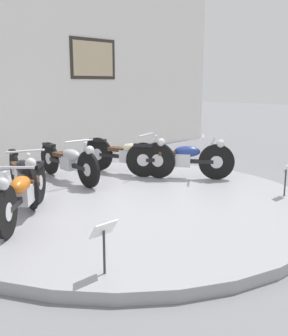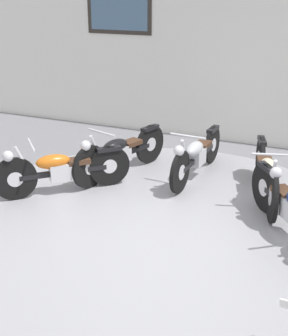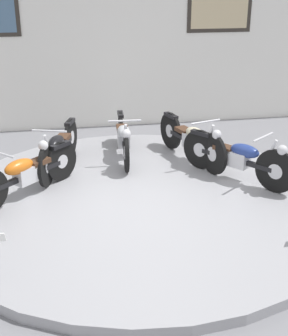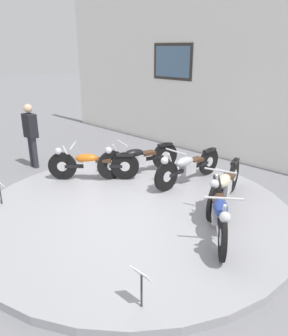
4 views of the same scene
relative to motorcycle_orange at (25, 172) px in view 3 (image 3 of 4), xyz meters
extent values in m
plane|color=slate|center=(1.59, -0.26, -0.50)|extent=(60.00, 60.00, 0.00)
cylinder|color=#99999E|center=(1.59, -0.26, -0.44)|extent=(5.60, 5.60, 0.13)
cube|color=white|center=(1.59, 3.70, 1.73)|extent=(14.00, 0.20, 4.47)
cube|color=#2D2823|center=(3.99, 3.59, 1.96)|extent=(1.40, 0.02, 1.00)
cube|color=#C6B289|center=(3.99, 3.59, 1.96)|extent=(1.24, 0.02, 0.84)
cylinder|color=black|center=(0.51, 0.50, -0.07)|extent=(0.47, 0.47, 0.61)
cylinder|color=silver|center=(0.51, 0.50, -0.07)|extent=(0.20, 0.20, 0.21)
cube|color=black|center=(0.03, 0.03, -0.07)|extent=(0.93, 0.92, 0.07)
cube|color=silver|center=(0.00, 0.00, -0.05)|extent=(0.37, 0.37, 0.24)
ellipsoid|color=#D16619|center=(-0.07, -0.07, 0.11)|extent=(0.50, 0.49, 0.20)
cube|color=#472D1E|center=(0.19, 0.18, 0.07)|extent=(0.37, 0.37, 0.07)
cube|color=black|center=(0.51, 0.50, 0.19)|extent=(0.33, 0.32, 0.06)
cylinder|color=silver|center=(-0.27, -0.26, 0.39)|extent=(0.40, 0.41, 0.03)
cylinder|color=black|center=(0.29, 0.32, -0.05)|extent=(0.25, 0.63, 0.64)
cylinder|color=silver|center=(0.29, 0.32, -0.05)|extent=(0.13, 0.23, 0.23)
cylinder|color=black|center=(0.70, 1.61, -0.05)|extent=(0.25, 0.63, 0.64)
cylinder|color=silver|center=(0.70, 1.61, -0.05)|extent=(0.13, 0.23, 0.23)
cube|color=black|center=(0.49, 0.96, -0.05)|extent=(0.44, 1.20, 0.07)
cube|color=silver|center=(0.48, 0.92, -0.03)|extent=(0.29, 0.37, 0.24)
ellipsoid|color=black|center=(0.45, 0.83, 0.13)|extent=(0.36, 0.52, 0.20)
cube|color=#472D1E|center=(0.56, 1.17, 0.09)|extent=(0.29, 0.37, 0.07)
cube|color=black|center=(0.70, 1.61, 0.22)|extent=(0.20, 0.37, 0.06)
cylinder|color=silver|center=(0.33, 0.46, 0.15)|extent=(0.12, 0.25, 0.54)
cylinder|color=silver|center=(0.37, 0.56, 0.41)|extent=(0.52, 0.19, 0.03)
sphere|color=silver|center=(0.27, 0.26, 0.29)|extent=(0.15, 0.15, 0.15)
cylinder|color=black|center=(1.55, 0.67, -0.06)|extent=(0.10, 0.62, 0.62)
cylinder|color=silver|center=(1.55, 0.67, -0.06)|extent=(0.08, 0.22, 0.22)
cylinder|color=black|center=(1.64, 2.02, -0.06)|extent=(0.10, 0.62, 0.62)
cylinder|color=silver|center=(1.64, 2.02, -0.06)|extent=(0.08, 0.22, 0.22)
cube|color=black|center=(1.59, 1.35, -0.06)|extent=(0.15, 1.24, 0.07)
cube|color=silver|center=(1.59, 1.31, -0.04)|extent=(0.22, 0.33, 0.24)
ellipsoid|color=#B2B5BA|center=(1.58, 1.21, 0.12)|extent=(0.25, 0.49, 0.20)
cube|color=#472D1E|center=(1.61, 1.57, 0.08)|extent=(0.22, 0.33, 0.07)
cube|color=black|center=(1.64, 2.02, 0.20)|extent=(0.12, 0.37, 0.06)
cylinder|color=silver|center=(1.56, 0.82, 0.14)|extent=(0.06, 0.25, 0.54)
cylinder|color=silver|center=(1.56, 0.93, 0.40)|extent=(0.54, 0.07, 0.03)
sphere|color=silver|center=(1.54, 0.61, 0.28)|extent=(0.15, 0.15, 0.15)
cylinder|color=black|center=(2.88, 0.32, -0.04)|extent=(0.24, 0.66, 0.67)
cylinder|color=silver|center=(2.88, 0.32, -0.04)|extent=(0.13, 0.24, 0.23)
cylinder|color=black|center=(2.50, 1.61, -0.04)|extent=(0.24, 0.66, 0.67)
cylinder|color=silver|center=(2.50, 1.61, -0.04)|extent=(0.13, 0.24, 0.23)
cube|color=black|center=(2.69, 0.96, -0.04)|extent=(0.42, 1.21, 0.07)
cube|color=silver|center=(2.70, 0.92, -0.02)|extent=(0.28, 0.36, 0.24)
ellipsoid|color=beige|center=(2.73, 0.83, 0.14)|extent=(0.35, 0.52, 0.20)
cube|color=#472D1E|center=(2.63, 1.17, 0.10)|extent=(0.28, 0.36, 0.07)
cube|color=black|center=(2.50, 1.61, 0.24)|extent=(0.20, 0.37, 0.06)
cylinder|color=silver|center=(2.84, 0.46, 0.16)|extent=(0.11, 0.25, 0.54)
cylinder|color=silver|center=(2.81, 0.56, 0.42)|extent=(0.53, 0.18, 0.03)
sphere|color=silver|center=(2.90, 0.26, 0.30)|extent=(0.15, 0.15, 0.15)
cylinder|color=black|center=(3.56, -0.51, -0.05)|extent=(0.43, 0.56, 0.65)
cylinder|color=silver|center=(3.56, -0.51, -0.05)|extent=(0.19, 0.22, 0.23)
cylinder|color=black|center=(2.75, 0.57, -0.05)|extent=(0.43, 0.56, 0.65)
cylinder|color=silver|center=(2.75, 0.57, -0.05)|extent=(0.19, 0.22, 0.23)
cube|color=black|center=(3.15, 0.03, -0.05)|extent=(0.80, 1.04, 0.07)
cube|color=silver|center=(3.18, 0.00, -0.03)|extent=(0.35, 0.38, 0.24)
ellipsoid|color=navy|center=(3.24, -0.08, 0.13)|extent=(0.46, 0.52, 0.20)
cube|color=#472D1E|center=(3.02, 0.21, 0.09)|extent=(0.35, 0.38, 0.07)
cube|color=black|center=(2.75, 0.57, 0.23)|extent=(0.30, 0.35, 0.06)
cylinder|color=silver|center=(3.47, -0.39, 0.15)|extent=(0.19, 0.23, 0.54)
cylinder|color=silver|center=(3.40, -0.30, 0.41)|extent=(0.45, 0.35, 0.03)
sphere|color=silver|center=(3.59, -0.56, 0.29)|extent=(0.15, 0.15, 0.15)
camera|label=1|loc=(-2.35, -4.53, 1.36)|focal=42.00mm
camera|label=2|loc=(3.50, -5.14, 2.44)|focal=50.00mm
camera|label=3|loc=(0.55, -6.29, 2.55)|focal=50.00mm
camera|label=4|loc=(5.45, -3.95, 2.34)|focal=35.00mm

